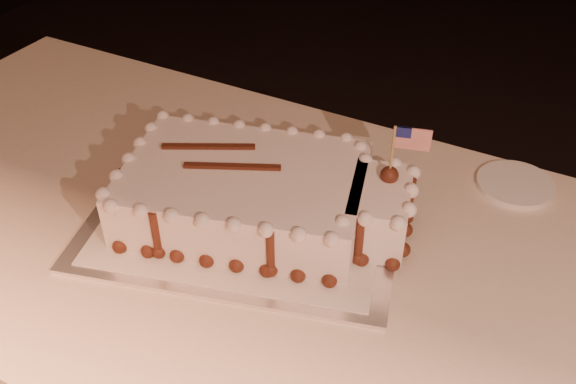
% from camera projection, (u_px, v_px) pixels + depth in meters
% --- Properties ---
extents(room_shell, '(6.10, 8.10, 2.90)m').
position_uv_depth(room_shell, '(112.00, 75.00, 0.10)').
color(room_shell, black).
rests_on(room_shell, ground).
extents(cake_board, '(0.59, 0.50, 0.01)m').
position_uv_depth(cake_board, '(246.00, 216.00, 1.07)').
color(cake_board, silver).
rests_on(cake_board, banquet_table).
extents(doily, '(0.53, 0.45, 0.00)m').
position_uv_depth(doily, '(246.00, 214.00, 1.07)').
color(doily, silver).
rests_on(doily, cake_board).
extents(sheet_cake, '(0.50, 0.36, 0.19)m').
position_uv_depth(sheet_cake, '(261.00, 194.00, 1.04)').
color(sheet_cake, white).
rests_on(sheet_cake, doily).
extents(side_plate, '(0.14, 0.14, 0.01)m').
position_uv_depth(side_plate, '(515.00, 184.00, 1.14)').
color(side_plate, white).
rests_on(side_plate, banquet_table).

